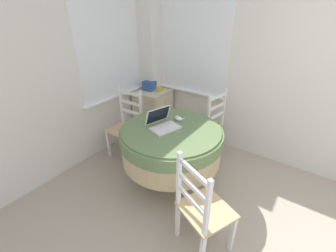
{
  "coord_description": "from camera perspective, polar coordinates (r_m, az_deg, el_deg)",
  "views": [
    {
      "loc": [
        -1.19,
        0.52,
        1.95
      ],
      "look_at": [
        0.76,
        1.88,
        0.68
      ],
      "focal_mm": 24.0,
      "sensor_mm": 36.0,
      "label": 1
    }
  ],
  "objects": [
    {
      "name": "dining_chair_camera_near",
      "position": [
        2.02,
        8.64,
        -20.3
      ],
      "size": [
        0.52,
        0.54,
        0.97
      ],
      "color": "tan",
      "rests_on": "ground_plane"
    },
    {
      "name": "corner_room_shell",
      "position": [
        2.69,
        3.45,
        13.54
      ],
      "size": [
        4.07,
        4.87,
        2.55
      ],
      "color": "silver",
      "rests_on": "ground_plane"
    },
    {
      "name": "book_on_cabinet",
      "position": [
        3.72,
        -2.9,
        9.38
      ],
      "size": [
        0.16,
        0.2,
        0.02
      ],
      "color": "gold",
      "rests_on": "corner_cabinet"
    },
    {
      "name": "dining_chair_near_back_window",
      "position": [
        3.23,
        -10.43,
        -0.11
      ],
      "size": [
        0.4,
        0.43,
        0.97
      ],
      "color": "tan",
      "rests_on": "ground_plane"
    },
    {
      "name": "laptop",
      "position": [
        2.49,
        -1.36,
        0.67
      ],
      "size": [
        0.38,
        0.36,
        0.21
      ],
      "color": "silver",
      "rests_on": "round_dining_table"
    },
    {
      "name": "cell_phone",
      "position": [
        2.73,
        3.05,
        2.19
      ],
      "size": [
        0.08,
        0.12,
        0.01
      ],
      "color": "#B2B7BC",
      "rests_on": "round_dining_table"
    },
    {
      "name": "corner_cabinet",
      "position": [
        3.84,
        -3.74,
        3.77
      ],
      "size": [
        0.53,
        0.51,
        0.75
      ],
      "color": "beige",
      "rests_on": "ground_plane"
    },
    {
      "name": "storage_box",
      "position": [
        3.7,
        -4.77,
        10.19
      ],
      "size": [
        0.16,
        0.18,
        0.14
      ],
      "color": "#2D4C93",
      "rests_on": "corner_cabinet"
    },
    {
      "name": "computer_mouse",
      "position": [
        2.65,
        2.7,
        1.92
      ],
      "size": [
        0.07,
        0.1,
        0.05
      ],
      "color": "white",
      "rests_on": "round_dining_table"
    },
    {
      "name": "round_dining_table",
      "position": [
        2.57,
        0.82,
        -4.08
      ],
      "size": [
        1.15,
        1.15,
        0.76
      ],
      "color": "#4C3D2D",
      "rests_on": "ground_plane"
    },
    {
      "name": "dining_chair_near_right_window",
      "position": [
        3.28,
        9.97,
        0.37
      ],
      "size": [
        0.48,
        0.45,
        0.97
      ],
      "color": "tan",
      "rests_on": "ground_plane"
    }
  ]
}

